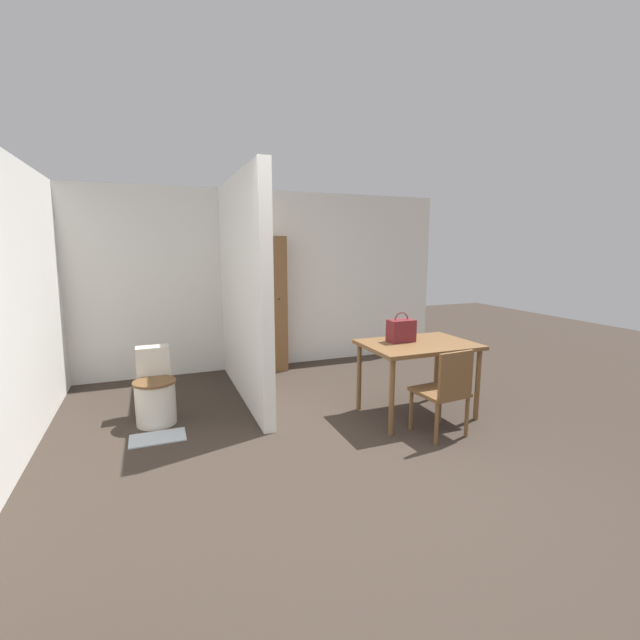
# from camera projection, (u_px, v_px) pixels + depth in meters

# --- Properties ---
(ground_plane) EXTENTS (16.00, 16.00, 0.00)m
(ground_plane) POSITION_uv_depth(u_px,v_px,m) (370.00, 492.00, 3.06)
(ground_plane) COLOR #382D26
(wall_back) EXTENTS (5.79, 0.12, 2.50)m
(wall_back) POSITION_uv_depth(u_px,v_px,m) (254.00, 281.00, 6.10)
(wall_back) COLOR white
(wall_back) RESTS_ON ground_plane
(wall_left) EXTENTS (0.12, 4.48, 2.50)m
(wall_left) POSITION_uv_depth(u_px,v_px,m) (13.00, 306.00, 3.56)
(wall_left) COLOR white
(wall_left) RESTS_ON ground_plane
(partition_wall) EXTENTS (0.12, 2.27, 2.50)m
(partition_wall) POSITION_uv_depth(u_px,v_px,m) (242.00, 290.00, 4.85)
(partition_wall) COLOR white
(partition_wall) RESTS_ON ground_plane
(dining_table) EXTENTS (1.11, 0.79, 0.77)m
(dining_table) POSITION_uv_depth(u_px,v_px,m) (418.00, 351.00, 4.36)
(dining_table) COLOR brown
(dining_table) RESTS_ON ground_plane
(wooden_chair) EXTENTS (0.45, 0.45, 0.83)m
(wooden_chair) POSITION_uv_depth(u_px,v_px,m) (445.00, 389.00, 3.90)
(wooden_chair) COLOR brown
(wooden_chair) RESTS_ON ground_plane
(toilet) EXTENTS (0.40, 0.55, 0.73)m
(toilet) POSITION_uv_depth(u_px,v_px,m) (155.00, 393.00, 4.26)
(toilet) COLOR silver
(toilet) RESTS_ON ground_plane
(handbag) EXTENTS (0.27, 0.16, 0.31)m
(handbag) POSITION_uv_depth(u_px,v_px,m) (401.00, 330.00, 4.38)
(handbag) COLOR maroon
(handbag) RESTS_ON dining_table
(wooden_cabinet) EXTENTS (0.55, 0.39, 1.87)m
(wooden_cabinet) POSITION_uv_depth(u_px,v_px,m) (265.00, 305.00, 5.94)
(wooden_cabinet) COLOR brown
(wooden_cabinet) RESTS_ON ground_plane
(bath_mat) EXTENTS (0.49, 0.29, 0.01)m
(bath_mat) POSITION_uv_depth(u_px,v_px,m) (158.00, 438.00, 3.92)
(bath_mat) COLOR #B2BCC6
(bath_mat) RESTS_ON ground_plane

